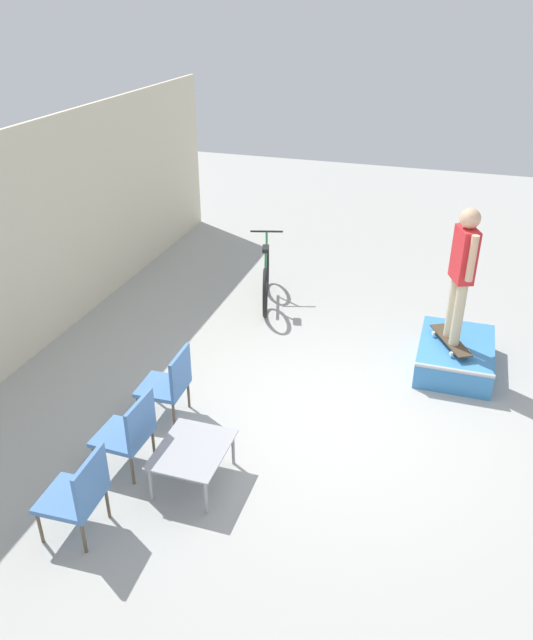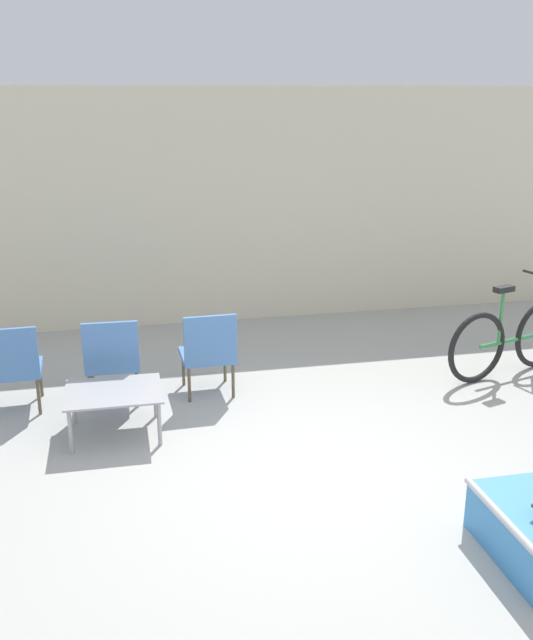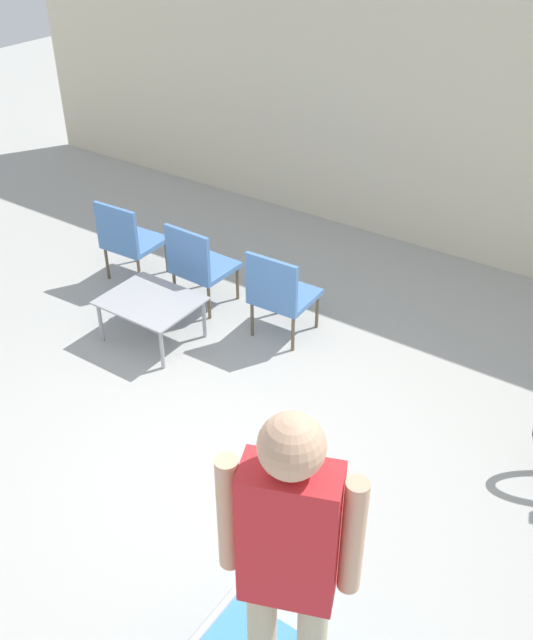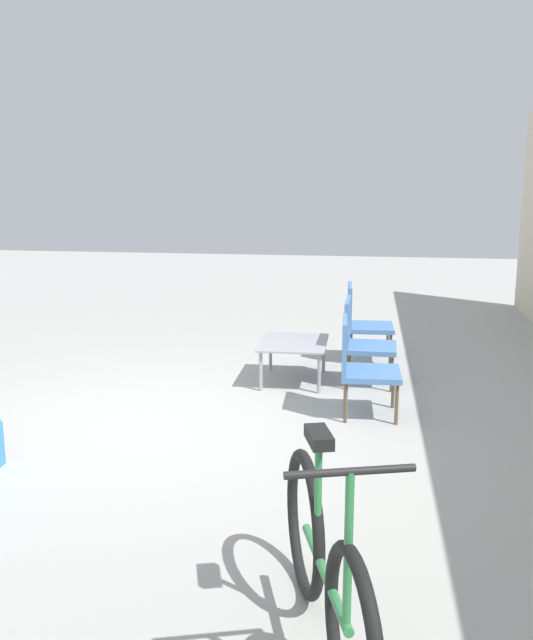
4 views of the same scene
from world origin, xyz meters
The scene contains 10 objects.
ground_plane centered at (0.00, 0.00, 0.00)m, with size 24.00×24.00×0.00m, color #A8A8A3.
house_wall_back centered at (0.00, 4.22, 1.50)m, with size 12.00×0.06×3.00m.
skate_ramp_box centered at (1.61, -1.33, 0.18)m, with size 1.38×0.95×0.38m.
skateboard_on_ramp centered at (1.53, -1.24, 0.44)m, with size 0.85×0.59×0.07m.
person_skater centered at (1.53, -1.24, 1.50)m, with size 0.54×0.32×1.76m.
coffee_table centered at (-1.45, 1.09, 0.38)m, with size 0.84×0.68×0.42m.
patio_chair_left centered at (-2.38, 1.78, 0.48)m, with size 0.54×0.54×0.88m.
patio_chair_center centered at (-1.46, 1.78, 0.48)m, with size 0.53×0.53×0.88m.
patio_chair_right centered at (-0.52, 1.78, 0.48)m, with size 0.54×0.54×0.88m.
bicycle centered at (2.72, 1.66, 0.41)m, with size 1.67×0.63×1.07m.
Camera 1 is at (-5.87, -1.11, 4.49)m, focal length 35.00 mm.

